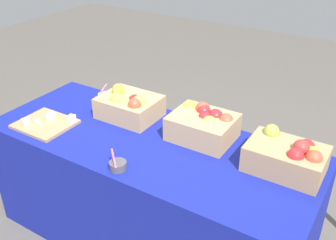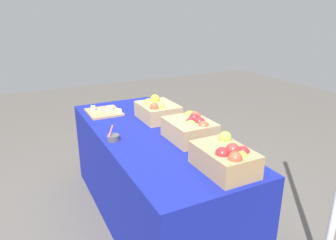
# 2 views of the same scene
# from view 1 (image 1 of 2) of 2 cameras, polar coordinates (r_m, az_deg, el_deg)

# --- Properties ---
(ground_plane) EXTENTS (10.00, 10.00, 0.00)m
(ground_plane) POSITION_cam_1_polar(r_m,az_deg,el_deg) (2.65, -2.52, -16.68)
(ground_plane) COLOR #56514C
(table) EXTENTS (1.90, 0.76, 0.74)m
(table) POSITION_cam_1_polar(r_m,az_deg,el_deg) (2.40, -2.72, -10.49)
(table) COLOR navy
(table) RESTS_ON ground_plane
(apple_crate_left) EXTENTS (0.37, 0.25, 0.19)m
(apple_crate_left) POSITION_cam_1_polar(r_m,az_deg,el_deg) (1.99, 17.17, -5.17)
(apple_crate_left) COLOR tan
(apple_crate_left) RESTS_ON table
(apple_crate_middle) EXTENTS (0.35, 0.28, 0.18)m
(apple_crate_middle) POSITION_cam_1_polar(r_m,az_deg,el_deg) (2.18, 5.32, -0.63)
(apple_crate_middle) COLOR tan
(apple_crate_middle) RESTS_ON table
(apple_crate_right) EXTENTS (0.35, 0.28, 0.19)m
(apple_crate_right) POSITION_cam_1_polar(r_m,az_deg,el_deg) (2.40, -5.70, 2.11)
(apple_crate_right) COLOR tan
(apple_crate_right) RESTS_ON table
(cutting_board_front) EXTENTS (0.32, 0.28, 0.06)m
(cutting_board_front) POSITION_cam_1_polar(r_m,az_deg,el_deg) (2.43, -17.42, -0.43)
(cutting_board_front) COLOR tan
(cutting_board_front) RESTS_ON table
(sample_bowl_near) EXTENTS (0.09, 0.09, 0.11)m
(sample_bowl_near) POSITION_cam_1_polar(r_m,az_deg,el_deg) (2.64, -9.22, 3.31)
(sample_bowl_near) COLOR silver
(sample_bowl_near) RESTS_ON table
(sample_bowl_mid) EXTENTS (0.09, 0.09, 0.10)m
(sample_bowl_mid) POSITION_cam_1_polar(r_m,az_deg,el_deg) (1.96, -7.37, -6.60)
(sample_bowl_mid) COLOR #4C4C51
(sample_bowl_mid) RESTS_ON table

